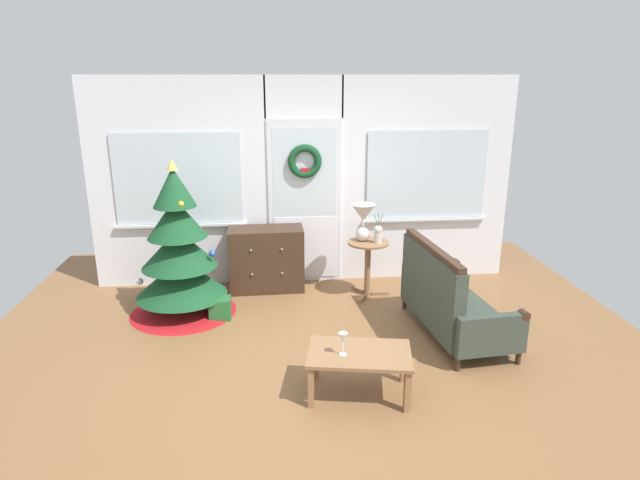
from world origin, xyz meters
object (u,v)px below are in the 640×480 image
at_px(settee_sofa, 448,300).
at_px(coffee_table, 359,358).
at_px(dresser_cabinet, 266,259).
at_px(side_table, 368,257).
at_px(wine_glass, 343,339).
at_px(gift_box, 220,308).
at_px(flower_vase, 378,233).
at_px(table_lamp, 363,217).
at_px(christmas_tree, 179,258).

height_order(settee_sofa, coffee_table, settee_sofa).
height_order(dresser_cabinet, side_table, dresser_cabinet).
relative_size(wine_glass, gift_box, 0.85).
distance_m(flower_vase, gift_box, 1.97).
bearing_deg(coffee_table, gift_box, 128.87).
bearing_deg(gift_box, table_lamp, 17.55).
height_order(settee_sofa, wine_glass, settee_sofa).
distance_m(dresser_cabinet, coffee_table, 2.49).
relative_size(christmas_tree, table_lamp, 3.92).
relative_size(coffee_table, wine_glass, 4.70).
relative_size(dresser_cabinet, wine_glass, 4.67).
relative_size(christmas_tree, wine_glass, 8.84).
bearing_deg(table_lamp, flower_vase, -32.01).
bearing_deg(table_lamp, dresser_cabinet, 166.36).
height_order(table_lamp, flower_vase, table_lamp).
height_order(table_lamp, coffee_table, table_lamp).
relative_size(christmas_tree, gift_box, 7.48).
bearing_deg(flower_vase, coffee_table, -105.01).
distance_m(table_lamp, gift_box, 1.92).
xyz_separation_m(christmas_tree, dresser_cabinet, (0.93, 0.60, -0.25)).
height_order(dresser_cabinet, settee_sofa, settee_sofa).
distance_m(side_table, gift_box, 1.81).
height_order(wine_glass, gift_box, wine_glass).
bearing_deg(coffee_table, flower_vase, 74.99).
xyz_separation_m(christmas_tree, wine_glass, (1.55, -1.80, -0.12)).
bearing_deg(flower_vase, dresser_cabinet, 163.84).
distance_m(table_lamp, flower_vase, 0.25).
xyz_separation_m(dresser_cabinet, flower_vase, (1.30, -0.38, 0.40)).
bearing_deg(christmas_tree, table_lamp, 8.99).
height_order(settee_sofa, table_lamp, table_lamp).
xyz_separation_m(coffee_table, gift_box, (-1.27, 1.58, -0.21)).
distance_m(christmas_tree, wine_glass, 2.38).
relative_size(side_table, gift_box, 2.94).
relative_size(settee_sofa, wine_glass, 8.02).
height_order(flower_vase, gift_box, flower_vase).
bearing_deg(dresser_cabinet, gift_box, -122.48).
bearing_deg(coffee_table, side_table, 78.05).
bearing_deg(gift_box, settee_sofa, -14.29).
relative_size(settee_sofa, side_table, 2.31).
height_order(christmas_tree, wine_glass, christmas_tree).
height_order(dresser_cabinet, flower_vase, flower_vase).
bearing_deg(settee_sofa, dresser_cabinet, 142.68).
height_order(christmas_tree, gift_box, christmas_tree).
height_order(christmas_tree, settee_sofa, christmas_tree).
relative_size(flower_vase, coffee_table, 0.38).
bearing_deg(settee_sofa, wine_glass, -139.91).
bearing_deg(table_lamp, gift_box, -162.45).
relative_size(flower_vase, gift_box, 1.52).
bearing_deg(christmas_tree, flower_vase, 5.82).
bearing_deg(settee_sofa, table_lamp, 121.60).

